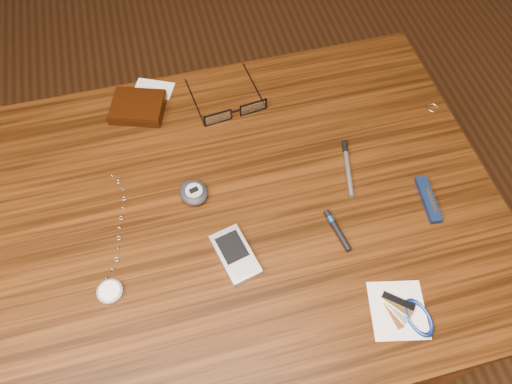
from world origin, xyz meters
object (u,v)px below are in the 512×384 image
(pda_phone, at_px, (235,255))
(notepad_keys, at_px, (408,314))
(pedometer, at_px, (194,192))
(wallet_and_card, at_px, (138,106))
(eyeglasses, at_px, (234,110))
(silver_pen, at_px, (347,164))
(pocket_watch, at_px, (111,288))
(desk, at_px, (222,239))
(pocket_knife, at_px, (428,200))

(pda_phone, bearing_deg, notepad_keys, -34.37)
(pda_phone, xyz_separation_m, notepad_keys, (0.24, -0.16, -0.00))
(pedometer, bearing_deg, wallet_and_card, 107.26)
(wallet_and_card, height_order, notepad_keys, wallet_and_card)
(eyeglasses, bearing_deg, silver_pen, -44.48)
(pocket_watch, bearing_deg, notepad_keys, -19.47)
(desk, xyz_separation_m, pedometer, (-0.03, 0.05, 0.11))
(pedometer, bearing_deg, silver_pen, -1.31)
(desk, bearing_deg, pocket_knife, -10.81)
(eyeglasses, distance_m, pocket_knife, 0.40)
(wallet_and_card, xyz_separation_m, eyeglasses, (0.18, -0.06, 0.00))
(eyeglasses, relative_size, pedometer, 2.23)
(pda_phone, bearing_deg, pocket_watch, -178.37)
(wallet_and_card, relative_size, notepad_keys, 1.29)
(pda_phone, distance_m, pedometer, 0.14)
(eyeglasses, bearing_deg, pda_phone, -102.94)
(pedometer, distance_m, pocket_knife, 0.42)
(pda_phone, distance_m, silver_pen, 0.28)
(pda_phone, xyz_separation_m, silver_pen, (0.24, 0.13, -0.00))
(desk, relative_size, pedometer, 14.95)
(wallet_and_card, bearing_deg, eyeglasses, -17.87)
(desk, height_order, silver_pen, silver_pen)
(desk, xyz_separation_m, pocket_watch, (-0.20, -0.09, 0.11))
(wallet_and_card, bearing_deg, pocket_knife, -35.91)
(pocket_watch, relative_size, silver_pen, 2.04)
(pda_phone, distance_m, pocket_knife, 0.36)
(wallet_and_card, xyz_separation_m, pocket_knife, (0.47, -0.34, -0.01))
(eyeglasses, relative_size, notepad_keys, 1.33)
(eyeglasses, bearing_deg, pocket_watch, -132.04)
(pda_phone, height_order, pocket_knife, pda_phone)
(pocket_knife, bearing_deg, pocket_watch, -177.52)
(eyeglasses, height_order, pedometer, eyeglasses)
(desk, distance_m, eyeglasses, 0.25)
(wallet_and_card, relative_size, pocket_knife, 1.53)
(eyeglasses, distance_m, pda_phone, 0.31)
(wallet_and_card, relative_size, pocket_watch, 0.58)
(notepad_keys, bearing_deg, pedometer, 133.52)
(pedometer, relative_size, notepad_keys, 0.60)
(pda_phone, bearing_deg, desk, 96.30)
(wallet_and_card, distance_m, pedometer, 0.24)
(eyeglasses, distance_m, silver_pen, 0.25)
(wallet_and_card, bearing_deg, pocket_watch, -104.31)
(wallet_and_card, height_order, pocket_watch, wallet_and_card)
(wallet_and_card, bearing_deg, silver_pen, -32.82)
(pocket_watch, height_order, pedometer, pedometer)
(pda_phone, height_order, silver_pen, pda_phone)
(eyeglasses, relative_size, pocket_watch, 0.60)
(pocket_watch, height_order, notepad_keys, pocket_watch)
(pocket_watch, bearing_deg, pda_phone, 1.63)
(notepad_keys, bearing_deg, eyeglasses, 110.17)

